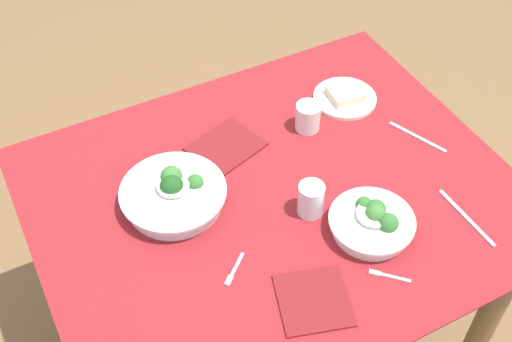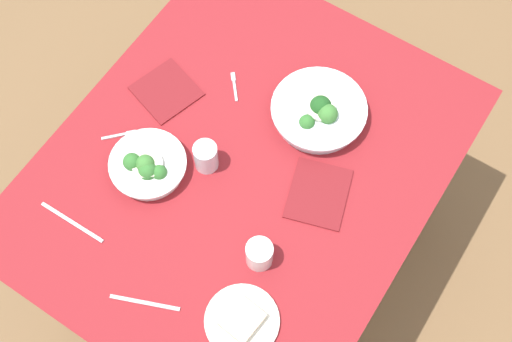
{
  "view_description": "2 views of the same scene",
  "coord_description": "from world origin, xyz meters",
  "views": [
    {
      "loc": [
        -0.57,
        -0.99,
        2.07
      ],
      "look_at": [
        -0.02,
        0.08,
        0.78
      ],
      "focal_mm": 46.1,
      "sensor_mm": 36.0,
      "label": 1
    },
    {
      "loc": [
        0.68,
        0.49,
        2.51
      ],
      "look_at": [
        0.01,
        0.05,
        0.78
      ],
      "focal_mm": 48.37,
      "sensor_mm": 36.0,
      "label": 2
    }
  ],
  "objects": [
    {
      "name": "water_glass_center",
      "position": [
        0.21,
        0.19,
        0.8
      ],
      "size": [
        0.07,
        0.07,
        0.08
      ],
      "primitive_type": "cylinder",
      "color": "silver",
      "rests_on": "dining_table"
    },
    {
      "name": "dining_table",
      "position": [
        0.0,
        0.0,
        0.64
      ],
      "size": [
        1.25,
        1.03,
        0.75
      ],
      "color": "maroon",
      "rests_on": "ground_plane"
    },
    {
      "name": "napkin_folded_upper",
      "position": [
        -0.04,
        0.22,
        0.76
      ],
      "size": [
        0.23,
        0.21,
        0.01
      ],
      "primitive_type": "cube",
      "rotation": [
        0.0,
        0.0,
        0.3
      ],
      "color": "maroon",
      "rests_on": "dining_table"
    },
    {
      "name": "fork_by_near_bowl",
      "position": [
        0.11,
        -0.35,
        0.76
      ],
      "size": [
        0.08,
        0.08,
        0.0
      ],
      "rotation": [
        0.0,
        0.0,
        2.37
      ],
      "color": "#B7B7BC",
      "rests_on": "dining_table"
    },
    {
      "name": "water_glass_side",
      "position": [
        0.05,
        -0.09,
        0.8
      ],
      "size": [
        0.07,
        0.07,
        0.09
      ],
      "primitive_type": "cylinder",
      "color": "silver",
      "rests_on": "dining_table"
    },
    {
      "name": "ground_plane",
      "position": [
        0.0,
        0.0,
        0.0
      ],
      "size": [
        6.0,
        6.0,
        0.0
      ],
      "primitive_type": "plane",
      "color": "brown"
    },
    {
      "name": "table_knife_right",
      "position": [
        0.47,
        0.01,
        0.76
      ],
      "size": [
        0.08,
        0.18,
        0.0
      ],
      "primitive_type": "cube",
      "rotation": [
        0.0,
        0.0,
        5.1
      ],
      "color": "#B7B7BC",
      "rests_on": "dining_table"
    },
    {
      "name": "napkin_folded_lower",
      "position": [
        -0.08,
        -0.32,
        0.76
      ],
      "size": [
        0.2,
        0.21,
        0.01
      ],
      "primitive_type": "cube",
      "rotation": [
        0.0,
        0.0,
        -0.3
      ],
      "color": "maroon",
      "rests_on": "dining_table"
    },
    {
      "name": "bread_side_plate",
      "position": [
        0.37,
        0.24,
        0.77
      ],
      "size": [
        0.19,
        0.19,
        0.04
      ],
      "color": "silver",
      "rests_on": "dining_table"
    },
    {
      "name": "broccoli_bowl_near",
      "position": [
        0.16,
        -0.21,
        0.79
      ],
      "size": [
        0.22,
        0.22,
        0.08
      ],
      "color": "white",
      "rests_on": "dining_table"
    },
    {
      "name": "broccoli_bowl_far",
      "position": [
        -0.25,
        0.1,
        0.79
      ],
      "size": [
        0.28,
        0.28,
        0.09
      ],
      "color": "white",
      "rests_on": "dining_table"
    },
    {
      "name": "fork_by_far_bowl",
      "position": [
        -0.2,
        -0.17,
        0.76
      ],
      "size": [
        0.08,
        0.07,
        0.0
      ],
      "rotation": [
        0.0,
        0.0,
        3.85
      ],
      "color": "#B7B7BC",
      "rests_on": "dining_table"
    },
    {
      "name": "table_knife_left",
      "position": [
        0.4,
        -0.29,
        0.76
      ],
      "size": [
        0.01,
        0.21,
        0.0
      ],
      "primitive_type": "cube",
      "rotation": [
        0.0,
        0.0,
        1.59
      ],
      "color": "#B7B7BC",
      "rests_on": "dining_table"
    }
  ]
}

